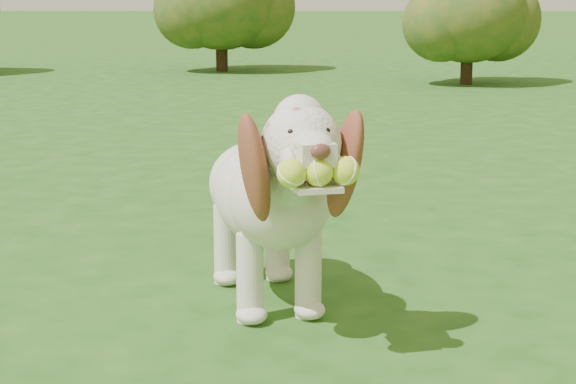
{
  "coord_description": "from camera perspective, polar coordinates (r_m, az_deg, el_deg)",
  "views": [
    {
      "loc": [
        0.08,
        -2.97,
        1.01
      ],
      "look_at": [
        0.04,
        -0.23,
        0.43
      ],
      "focal_mm": 60.0,
      "sensor_mm": 36.0,
      "label": 1
    }
  ],
  "objects": [
    {
      "name": "dog",
      "position": [
        3.03,
        -1.03,
        0.12
      ],
      "size": [
        0.56,
        1.11,
        0.73
      ],
      "rotation": [
        0.0,
        0.0,
        0.26
      ],
      "color": "silver",
      "rests_on": "ground"
    },
    {
      "name": "shrub_b",
      "position": [
        11.91,
        -3.99,
        11.24
      ],
      "size": [
        1.4,
        1.4,
        1.45
      ],
      "color": "#382314",
      "rests_on": "ground"
    },
    {
      "name": "shrub_c",
      "position": [
        10.42,
        10.66,
        10.37
      ],
      "size": [
        1.22,
        1.22,
        1.27
      ],
      "color": "#382314",
      "rests_on": "ground"
    },
    {
      "name": "ground",
      "position": [
        3.14,
        -0.75,
        -6.76
      ],
      "size": [
        80.0,
        80.0,
        0.0
      ],
      "primitive_type": "plane",
      "color": "#1C4914",
      "rests_on": "ground"
    }
  ]
}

